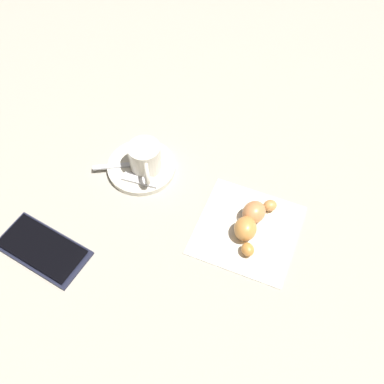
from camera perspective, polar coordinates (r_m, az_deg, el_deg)
name	(u,v)px	position (r m, az deg, el deg)	size (l,w,h in m)	color
ground_plane	(187,201)	(0.81, -0.59, -1.10)	(1.80, 1.80, 0.00)	#A9A190
saucer	(142,167)	(0.86, -6.16, 3.06)	(0.12, 0.12, 0.01)	beige
espresso_cup	(145,158)	(0.83, -5.73, 4.13)	(0.07, 0.07, 0.05)	beige
teaspoon	(140,163)	(0.85, -6.39, 3.49)	(0.10, 0.09, 0.01)	silver
sugar_packet	(141,180)	(0.83, -6.26, 1.49)	(0.06, 0.02, 0.01)	white
napkin	(247,230)	(0.79, 6.72, -4.58)	(0.16, 0.16, 0.00)	silver
croissant	(251,221)	(0.77, 7.23, -3.54)	(0.06, 0.12, 0.03)	#D38D4B
cell_phone	(43,249)	(0.80, -17.75, -6.60)	(0.16, 0.09, 0.01)	#1D1F32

